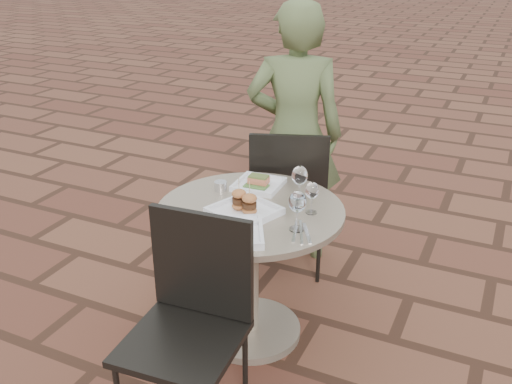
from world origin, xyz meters
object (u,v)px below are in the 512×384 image
at_px(chair_far, 289,191).
at_px(plate_sliders, 244,208).
at_px(diner, 295,135).
at_px(plate_tuna, 231,232).
at_px(cafe_table, 251,253).
at_px(plate_salmon, 258,184).
at_px(chair_near, 192,309).

xyz_separation_m(chair_far, plate_sliders, (0.06, -0.70, 0.21)).
xyz_separation_m(diner, plate_sliders, (0.13, -0.95, -0.04)).
bearing_deg(plate_tuna, plate_sliders, 100.25).
bearing_deg(cafe_table, plate_sliders, -88.03).
relative_size(plate_salmon, plate_sliders, 0.68).
bearing_deg(diner, cafe_table, 78.96).
height_order(chair_near, diner, diner).
distance_m(plate_salmon, plate_tuna, 0.54).
relative_size(chair_near, diner, 0.58).
height_order(plate_salmon, plate_sliders, plate_sliders).
bearing_deg(plate_sliders, plate_salmon, 103.11).
relative_size(cafe_table, plate_salmon, 3.75).
xyz_separation_m(chair_far, plate_tuna, (0.10, -0.91, 0.20)).
height_order(diner, plate_tuna, diner).
relative_size(cafe_table, plate_sliders, 2.57).
xyz_separation_m(cafe_table, chair_far, (-0.06, 0.63, 0.07)).
bearing_deg(plate_sliders, chair_near, -87.45).
distance_m(cafe_table, plate_sliders, 0.29).
relative_size(diner, plate_tuna, 4.32).
bearing_deg(diner, chair_near, 76.72).
bearing_deg(chair_near, diner, 91.49).
height_order(chair_near, plate_tuna, chair_near).
bearing_deg(diner, plate_tuna, 79.00).
height_order(chair_near, plate_sliders, chair_near).
height_order(cafe_table, plate_tuna, plate_tuna).
relative_size(chair_far, diner, 0.58).
bearing_deg(chair_far, cafe_table, 75.52).
bearing_deg(plate_salmon, plate_tuna, -78.03).
bearing_deg(cafe_table, plate_tuna, -81.75).
distance_m(cafe_table, plate_salmon, 0.37).
height_order(diner, plate_sliders, diner).
bearing_deg(plate_tuna, plate_salmon, 101.97).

